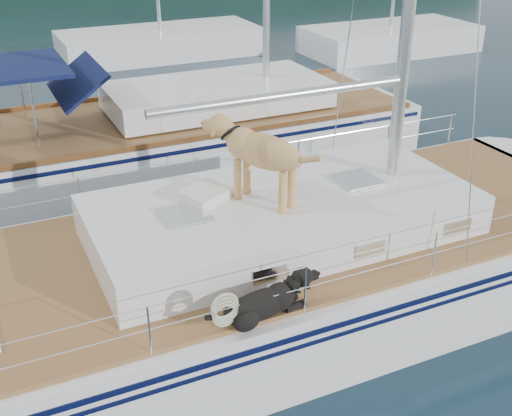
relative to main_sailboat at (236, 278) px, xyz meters
name	(u,v)px	position (x,y,z in m)	size (l,w,h in m)	color
ground	(230,320)	(-0.09, 0.00, -0.68)	(120.00, 120.00, 0.00)	black
main_sailboat	(236,278)	(0.00, 0.00, 0.00)	(12.00, 3.82, 14.01)	white
neighbor_sailboat	(173,136)	(1.05, 5.97, -0.06)	(11.00, 3.50, 13.30)	white
bg_boat_center	(161,43)	(3.91, 16.00, -0.23)	(7.20, 3.00, 11.65)	white
bg_boat_east	(390,39)	(11.91, 13.00, -0.23)	(6.40, 3.00, 11.65)	white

